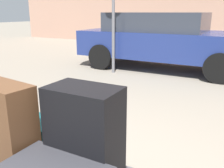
# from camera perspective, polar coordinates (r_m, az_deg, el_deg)

# --- Properties ---
(duffel_bag_teal_rear_left) EXTENTS (0.72, 0.45, 0.29)m
(duffel_bag_teal_rear_left) POSITION_cam_1_polar(r_m,az_deg,el_deg) (2.14, -19.81, -10.83)
(duffel_bag_teal_rear_left) COLOR #144C51
(duffel_bag_teal_rear_left) RESTS_ON luggage_cart
(suitcase_brown_stacked_top) EXTENTS (0.44, 0.27, 0.65)m
(suitcase_brown_stacked_top) POSITION_cam_1_polar(r_m,az_deg,el_deg) (1.81, -22.73, -10.02)
(suitcase_brown_stacked_top) COLOR #51331E
(suitcase_brown_stacked_top) RESTS_ON luggage_cart
(suitcase_black_front_left) EXTENTS (0.44, 0.28, 0.67)m
(suitcase_black_front_left) POSITION_cam_1_polar(r_m,az_deg,el_deg) (1.58, -6.23, -12.42)
(suitcase_black_front_left) COLOR black
(suitcase_black_front_left) RESTS_ON luggage_cart
(parked_car) EXTENTS (4.35, 2.01, 1.42)m
(parked_car) POSITION_cam_1_polar(r_m,az_deg,el_deg) (6.62, 11.65, 10.06)
(parked_car) COLOR navy
(parked_car) RESTS_ON ground_plane
(no_parking_sign) EXTENTS (0.49, 0.12, 2.25)m
(no_parking_sign) POSITION_cam_1_polar(r_m,az_deg,el_deg) (5.95, 0.31, 15.87)
(no_parking_sign) COLOR slate
(no_parking_sign) RESTS_ON ground_plane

